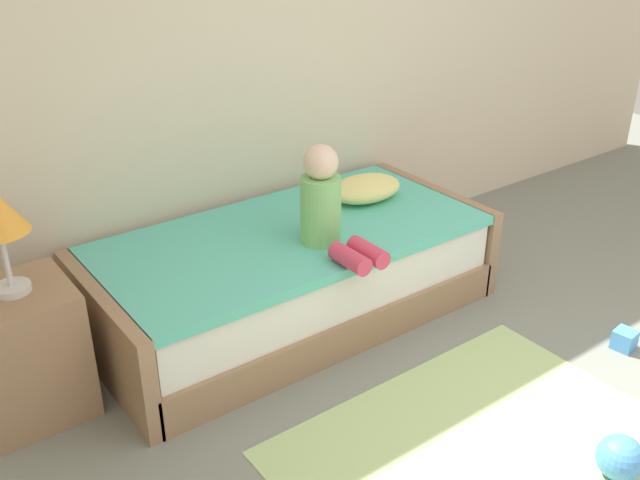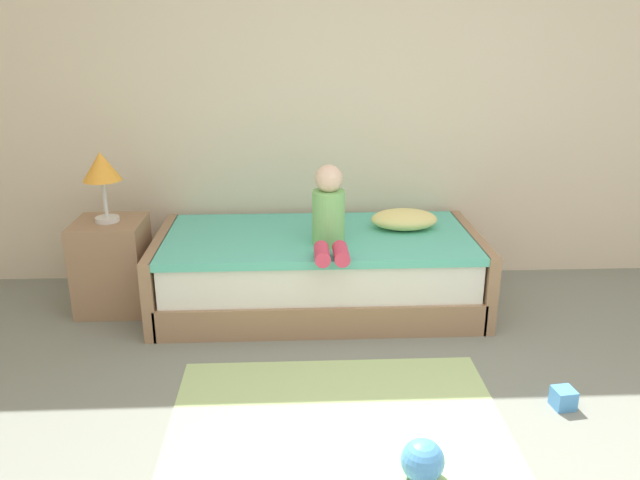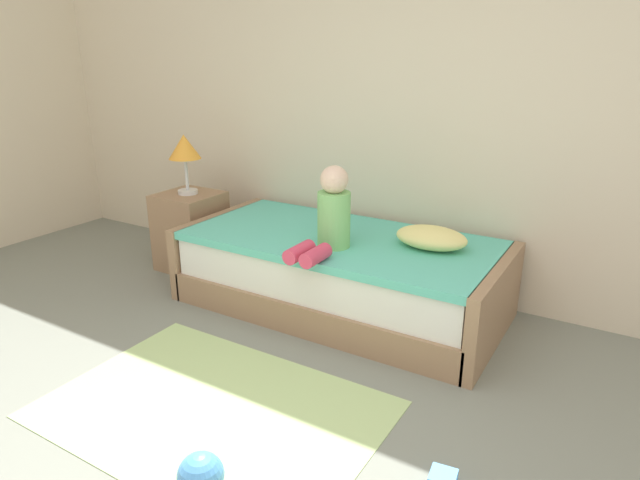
{
  "view_description": "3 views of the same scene",
  "coord_description": "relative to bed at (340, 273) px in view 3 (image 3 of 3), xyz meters",
  "views": [
    {
      "loc": [
        -2.26,
        -0.71,
        2.06
      ],
      "look_at": [
        -0.44,
        1.75,
        0.55
      ],
      "focal_mm": 39.64,
      "sensor_mm": 36.0,
      "label": 1
    },
    {
      "loc": [
        -0.61,
        -1.86,
        1.81
      ],
      "look_at": [
        -0.44,
        1.75,
        0.55
      ],
      "focal_mm": 35.24,
      "sensor_mm": 36.0,
      "label": 2
    },
    {
      "loc": [
        1.19,
        -0.96,
        1.65
      ],
      "look_at": [
        -0.44,
        1.75,
        0.55
      ],
      "focal_mm": 31.01,
      "sensor_mm": 36.0,
      "label": 3
    }
  ],
  "objects": [
    {
      "name": "wall_rear",
      "position": [
        0.44,
        0.6,
        1.2
      ],
      "size": [
        7.2,
        0.1,
        2.9
      ],
      "primitive_type": "cube",
      "color": "beige",
      "rests_on": "ground"
    },
    {
      "name": "bed",
      "position": [
        0.0,
        0.0,
        0.0
      ],
      "size": [
        2.11,
        1.0,
        0.5
      ],
      "color": "#997556",
      "rests_on": "ground"
    },
    {
      "name": "nightstand",
      "position": [
        -1.35,
        0.03,
        0.05
      ],
      "size": [
        0.44,
        0.44,
        0.6
      ],
      "primitive_type": "cube",
      "color": "#997556",
      "rests_on": "ground"
    },
    {
      "name": "table_lamp",
      "position": [
        -1.35,
        0.03,
        0.69
      ],
      "size": [
        0.24,
        0.24,
        0.45
      ],
      "color": "silver",
      "rests_on": "nightstand"
    },
    {
      "name": "child_figure",
      "position": [
        0.06,
        -0.23,
        0.46
      ],
      "size": [
        0.2,
        0.51,
        0.5
      ],
      "color": "#7FC672",
      "rests_on": "bed"
    },
    {
      "name": "pillow",
      "position": [
        0.58,
        0.1,
        0.32
      ],
      "size": [
        0.44,
        0.3,
        0.13
      ],
      "primitive_type": "ellipsoid",
      "color": "#F2E58C",
      "rests_on": "bed"
    },
    {
      "name": "toy_ball",
      "position": [
        0.36,
        -1.73,
        -0.15
      ],
      "size": [
        0.18,
        0.18,
        0.18
      ],
      "primitive_type": "sphere",
      "color": "#4C99E5",
      "rests_on": "ground"
    },
    {
      "name": "area_rug",
      "position": [
        0.03,
        -1.3,
        -0.24
      ],
      "size": [
        1.6,
        1.1,
        0.01
      ],
      "primitive_type": "cube",
      "color": "#B2D189",
      "rests_on": "ground"
    }
  ]
}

